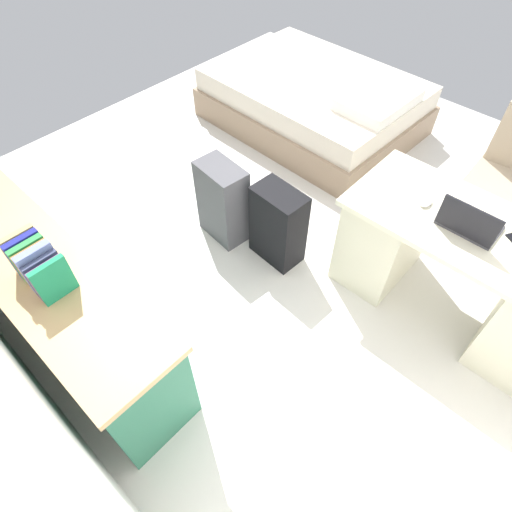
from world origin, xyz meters
name	(u,v)px	position (x,y,z in m)	size (l,w,h in m)	color
ground_plane	(297,231)	(0.00, 0.00, 0.00)	(5.18, 5.18, 0.00)	silver
desk	(457,270)	(-1.13, -0.11, 0.38)	(1.45, 0.67, 0.73)	beige
office_chair	(503,186)	(-1.03, -1.00, 0.42)	(0.52, 0.52, 0.94)	black
credenza	(63,308)	(0.39, 1.66, 0.36)	(1.80, 0.48, 0.72)	#28664C
bed	(314,102)	(0.83, -1.24, 0.24)	(1.94, 1.45, 0.58)	gray
suitcase_black	(278,225)	(-0.04, 0.28, 0.29)	(0.36, 0.22, 0.59)	black
suitcase_spare_grey	(223,202)	(0.40, 0.39, 0.31)	(0.36, 0.22, 0.62)	#4C4C51
laptop	(469,223)	(-1.07, -0.06, 0.78)	(0.31, 0.22, 0.21)	#333338
computer_mouse	(426,202)	(-0.81, -0.10, 0.74)	(0.06, 0.10, 0.03)	white
book_row	(39,264)	(0.30, 1.66, 0.83)	(0.31, 0.17, 0.23)	#1A8055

